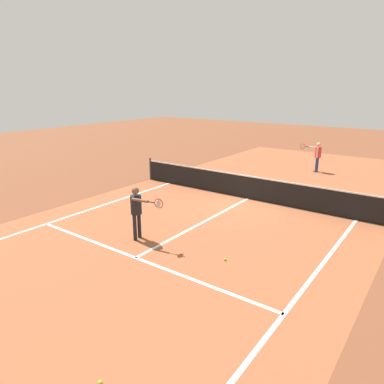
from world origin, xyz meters
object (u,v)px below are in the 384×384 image
at_px(player_far, 317,154).
at_px(tennis_ball_back_corner, 100,382).
at_px(tennis_ball_mid_court, 225,259).
at_px(player_near, 137,207).
at_px(net, 248,187).

distance_m(player_far, tennis_ball_back_corner, 16.23).
height_order(tennis_ball_mid_court, tennis_ball_back_corner, same).
bearing_deg(tennis_ball_mid_court, player_far, 96.27).
bearing_deg(player_near, tennis_ball_back_corner, -51.82).
bearing_deg(tennis_ball_back_corner, player_near, 128.18).
relative_size(player_near, tennis_ball_mid_court, 24.27).
height_order(player_near, player_far, player_near).
relative_size(net, player_far, 6.80).
bearing_deg(player_near, tennis_ball_mid_court, 7.08).
xyz_separation_m(net, player_near, (-0.80, -5.48, 0.50)).
height_order(player_near, tennis_ball_mid_court, player_near).
xyz_separation_m(player_near, player_far, (1.52, 11.90, -0.02)).
height_order(player_near, tennis_ball_back_corner, player_near).
xyz_separation_m(player_far, tennis_ball_back_corner, (1.79, -16.11, -0.94)).
xyz_separation_m(tennis_ball_mid_court, tennis_ball_back_corner, (0.52, -4.56, 0.00)).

